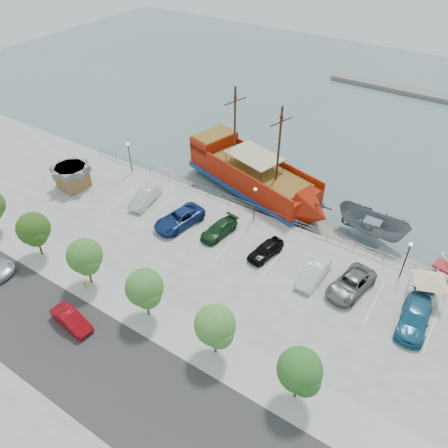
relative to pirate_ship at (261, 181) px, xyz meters
The scene contains 30 objects.
ground 12.59m from the pirate_ship, 79.13° to the right, with size 160.00×160.00×0.00m, color slate.
land_slab 33.31m from the pirate_ship, 85.97° to the right, with size 100.00×58.00×1.20m, color gray.
street 28.30m from the pirate_ship, 85.25° to the right, with size 100.00×8.00×0.04m, color #343131.
sidewalk 22.33m from the pirate_ship, 83.98° to the right, with size 100.00×4.00×0.05m, color #A6A6A2.
seawall_railing 5.01m from the pirate_ship, 61.89° to the right, with size 50.00×0.06×1.00m.
far_shore 44.60m from the pirate_ship, 73.92° to the left, with size 40.00×3.00×0.80m, color slate.
pirate_ship is the anchor object (origin of this frame).
patrol_boat 13.79m from the pirate_ship, ahead, with size 2.97×7.89×3.05m, color slate.
dock_west 11.90m from the pirate_ship, 165.29° to the right, with size 6.38×1.82×0.36m, color gray.
dock_mid 11.96m from the pirate_ship, 14.63° to the right, with size 7.65×2.19×0.44m, color gray.
dock_east 19.24m from the pirate_ship, ahead, with size 7.54×2.16×0.43m, color gray.
shed 22.75m from the pirate_ship, 148.34° to the right, with size 3.92×3.92×2.86m.
canopy_tent 22.12m from the pirate_ship, 18.44° to the right, with size 5.05×5.05×3.18m.
street_sedan 26.79m from the pirate_ship, 97.11° to the right, with size 1.47×4.21×1.39m, color #970810.
fire_hydrant 23.66m from the pirate_ship, 103.65° to the right, with size 0.29×0.29×0.83m.
lamp_post_left 16.75m from the pirate_ship, 160.07° to the right, with size 0.36×0.36×4.28m.
lamp_post_mid 6.39m from the pirate_ship, 67.61° to the right, with size 0.36×0.36×4.28m.
lamp_post_right 19.28m from the pirate_ship, 17.21° to the right, with size 0.36×0.36×4.28m.
tree_b 25.62m from the pirate_ship, 119.35° to the right, with size 3.30×3.20×5.00m.
tree_c 23.02m from the pirate_ship, 103.92° to the right, with size 3.30×3.20×5.00m.
tree_d 22.40m from the pirate_ship, 86.18° to the right, with size 3.30×3.20×5.00m.
tree_e 23.91m from the pirate_ship, 69.12° to the right, with size 3.30×3.20×5.00m.
tree_f 27.19m from the pirate_ship, 55.16° to the right, with size 3.30×3.20×5.00m.
parked_car_b 13.82m from the pirate_ship, 135.43° to the right, with size 1.71×4.90×1.62m, color silver.
parked_car_c 11.55m from the pirate_ship, 110.45° to the right, with size 2.72×5.90×1.64m, color navy.
parked_car_d 9.85m from the pirate_ship, 87.23° to the right, with size 1.90×4.66×1.35m, color #15381A.
parked_car_e 11.78m from the pirate_ship, 58.30° to the right, with size 1.72×4.27×1.45m, color black.
parked_car_f 15.47m from the pirate_ship, 41.94° to the right, with size 1.70×4.88×1.61m, color white.
parked_car_g 17.93m from the pirate_ship, 33.52° to the right, with size 2.58×5.59×1.55m, color slate.
parked_car_h 23.45m from the pirate_ship, 27.34° to the right, with size 2.34×5.76×1.67m, color #1E5E81.
Camera 1 is at (17.94, -27.09, 29.87)m, focal length 35.00 mm.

